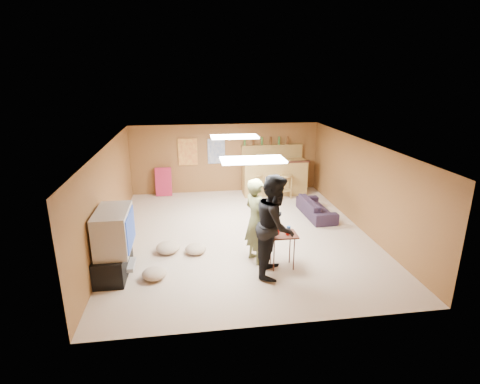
{
  "coord_description": "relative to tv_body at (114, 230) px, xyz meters",
  "views": [
    {
      "loc": [
        -1.2,
        -8.27,
        3.73
      ],
      "look_at": [
        0.0,
        0.2,
        1.0
      ],
      "focal_mm": 28.0,
      "sensor_mm": 36.0,
      "label": 1
    }
  ],
  "objects": [
    {
      "name": "tv_body",
      "position": [
        0.0,
        0.0,
        0.0
      ],
      "size": [
        0.6,
        1.1,
        0.8
      ],
      "primitive_type": "cube",
      "color": "#B2B2B7",
      "rests_on": "tv_stand"
    },
    {
      "name": "bar_shelf",
      "position": [
        4.15,
        4.9,
        0.6
      ],
      "size": [
        2.0,
        0.18,
        0.05
      ],
      "primitive_type": "cube",
      "color": "olive",
      "rests_on": "bar_backing"
    },
    {
      "name": "bar_counter",
      "position": [
        4.15,
        4.45,
        -0.35
      ],
      "size": [
        2.0,
        0.6,
        1.1
      ],
      "primitive_type": "cube",
      "color": "olive",
      "rests_on": "ground"
    },
    {
      "name": "folding_chair_stack",
      "position": [
        0.65,
        4.8,
        -0.45
      ],
      "size": [
        0.5,
        0.26,
        0.91
      ],
      "primitive_type": "cube",
      "rotation": [
        -0.14,
        0.0,
        0.0
      ],
      "color": "#B12042",
      "rests_on": "ground"
    },
    {
      "name": "wall_back",
      "position": [
        2.65,
        5.0,
        0.2
      ],
      "size": [
        6.0,
        0.02,
        2.2
      ],
      "primitive_type": "cube",
      "color": "brown",
      "rests_on": "ground"
    },
    {
      "name": "ground",
      "position": [
        2.65,
        1.5,
        -0.9
      ],
      "size": [
        7.0,
        7.0,
        0.0
      ],
      "primitive_type": "plane",
      "color": "#C5AC96",
      "rests_on": "ground"
    },
    {
      "name": "person_olive",
      "position": [
        2.75,
        0.12,
        -0.01
      ],
      "size": [
        0.64,
        0.76,
        1.77
      ],
      "primitive_type": "imported",
      "rotation": [
        0.0,
        0.0,
        1.96
      ],
      "color": "brown",
      "rests_on": "ground"
    },
    {
      "name": "bottle_row",
      "position": [
        3.95,
        4.88,
        0.75
      ],
      "size": [
        1.48,
        0.08,
        0.26
      ],
      "primitive_type": null,
      "color": "#3F7233",
      "rests_on": "bar_shelf"
    },
    {
      "name": "wall_front",
      "position": [
        2.65,
        -2.0,
        0.2
      ],
      "size": [
        6.0,
        0.02,
        2.2
      ],
      "primitive_type": "cube",
      "color": "brown",
      "rests_on": "ground"
    },
    {
      "name": "bar_stool_left",
      "position": [
        3.59,
        4.26,
        -0.27
      ],
      "size": [
        0.47,
        0.47,
        1.25
      ],
      "primitive_type": null,
      "rotation": [
        0.0,
        0.0,
        -0.21
      ],
      "color": "olive",
      "rests_on": "ground"
    },
    {
      "name": "person_black",
      "position": [
        3.02,
        -0.41,
        0.09
      ],
      "size": [
        1.03,
        1.16,
        1.97
      ],
      "primitive_type": "imported",
      "rotation": [
        0.0,
        0.0,
        1.22
      ],
      "color": "black",
      "rests_on": "ground"
    },
    {
      "name": "cup_red_far",
      "position": [
        3.3,
        -0.28,
        -0.13
      ],
      "size": [
        0.09,
        0.09,
        0.1
      ],
      "primitive_type": "cylinder",
      "rotation": [
        0.0,
        0.0,
        0.39
      ],
      "color": "#B0120B",
      "rests_on": "tray_table"
    },
    {
      "name": "poster_left",
      "position": [
        1.45,
        4.96,
        0.45
      ],
      "size": [
        0.6,
        0.03,
        0.85
      ],
      "primitive_type": "cube",
      "color": "#BF3F26",
      "rests_on": "wall_back"
    },
    {
      "name": "bar_lip",
      "position": [
        4.15,
        4.2,
        0.2
      ],
      "size": [
        2.1,
        0.12,
        0.05
      ],
      "primitive_type": "cube",
      "color": "#3B1B13",
      "rests_on": "bar_counter"
    },
    {
      "name": "wall_right",
      "position": [
        5.65,
        1.5,
        0.2
      ],
      "size": [
        0.02,
        7.0,
        2.2
      ],
      "primitive_type": "cube",
      "color": "brown",
      "rests_on": "ground"
    },
    {
      "name": "cushion_near_tv",
      "position": [
        0.93,
        0.74,
        -0.78
      ],
      "size": [
        0.63,
        0.63,
        0.23
      ],
      "primitive_type": "ellipsoid",
      "rotation": [
        0.0,
        0.0,
        0.27
      ],
      "color": "tan",
      "rests_on": "ground"
    },
    {
      "name": "cup_blue",
      "position": [
        3.36,
        -0.14,
        -0.12
      ],
      "size": [
        0.1,
        0.1,
        0.11
      ],
      "primitive_type": "cylinder",
      "rotation": [
        0.0,
        0.0,
        0.26
      ],
      "color": "navy",
      "rests_on": "tray_table"
    },
    {
      "name": "bar_stool_right",
      "position": [
        4.42,
        4.01,
        -0.26
      ],
      "size": [
        0.53,
        0.53,
        1.28
      ],
      "primitive_type": null,
      "rotation": [
        0.0,
        0.0,
        -0.38
      ],
      "color": "olive",
      "rests_on": "ground"
    },
    {
      "name": "cushion_mid",
      "position": [
        1.53,
        0.62,
        -0.8
      ],
      "size": [
        0.58,
        0.58,
        0.2
      ],
      "primitive_type": "ellipsoid",
      "rotation": [
        0.0,
        0.0,
        0.35
      ],
      "color": "tan",
      "rests_on": "ground"
    },
    {
      "name": "poster_right",
      "position": [
        2.35,
        4.96,
        0.45
      ],
      "size": [
        0.55,
        0.03,
        0.8
      ],
      "primitive_type": "cube",
      "color": "#334C99",
      "rests_on": "wall_back"
    },
    {
      "name": "sofa",
      "position": [
        4.84,
        2.39,
        -0.67
      ],
      "size": [
        0.68,
        1.62,
        0.47
      ],
      "primitive_type": "imported",
      "rotation": [
        0.0,
        0.0,
        1.61
      ],
      "color": "black",
      "rests_on": "ground"
    },
    {
      "name": "tv_screen",
      "position": [
        0.31,
        0.0,
        0.0
      ],
      "size": [
        0.02,
        0.95,
        0.65
      ],
      "primitive_type": "cube",
      "color": "navy",
      "rests_on": "tv_body"
    },
    {
      "name": "wall_left",
      "position": [
        -0.35,
        1.5,
        0.2
      ],
      "size": [
        0.02,
        7.0,
        2.2
      ],
      "primitive_type": "cube",
      "color": "brown",
      "rests_on": "ground"
    },
    {
      "name": "dvd_box",
      "position": [
        0.15,
        0.0,
        -0.75
      ],
      "size": [
        0.35,
        0.5,
        0.08
      ],
      "primitive_type": "cube",
      "color": "#B2B2B7",
      "rests_on": "tv_stand"
    },
    {
      "name": "cup_red_near",
      "position": [
        3.12,
        -0.21,
        -0.13
      ],
      "size": [
        0.08,
        0.08,
        0.11
      ],
      "primitive_type": "cylinder",
      "rotation": [
        0.0,
        0.0,
        -0.09
      ],
      "color": "#B0120B",
      "rests_on": "tray_table"
    },
    {
      "name": "ceiling_panel_front",
      "position": [
        2.65,
        0.0,
        1.27
      ],
      "size": [
        1.2,
        0.6,
        0.04
      ],
      "primitive_type": "cube",
      "color": "white",
      "rests_on": "ceiling"
    },
    {
      "name": "tv_stand",
      "position": [
        -0.07,
        0.0,
        -0.65
      ],
      "size": [
        0.55,
        1.3,
        0.5
      ],
      "primitive_type": "cube",
      "color": "black",
      "rests_on": "ground"
    },
    {
      "name": "ceiling_panel_back",
      "position": [
        2.65,
        2.7,
        1.27
      ],
      "size": [
        1.2,
        0.6,
        0.04
      ],
      "primitive_type": "cube",
      "color": "white",
      "rests_on": "ceiling"
    },
    {
      "name": "bar_backing",
      "position": [
        4.15,
        4.92,
        0.3
      ],
      "size": [
        2.0,
        0.14,
        0.6
      ],
      "primitive_type": "cube",
      "color": "olive",
      "rests_on": "bar_counter"
    },
    {
      "name": "tray_table",
      "position": [
        3.22,
        -0.23,
        -0.54
      ],
      "size": [
        0.55,
        0.44,
        0.72
      ],
      "primitive_type": "cube",
      "rotation": [
        0.0,
        0.0,
        0.0
      ],
      "color": "#3B1B13",
      "rests_on": "ground"
    },
    {
      "name": "ceiling",
      "position": [
        2.65,
        1.5,
        1.3
      ],
      "size": [
        6.0,
        7.0,
        0.02
      ],
      "primitive_type": "cube",
      "color": "silver",
      "rests_on": "ground"
    },
    {
      "name": "cushion_far",
      "position": [
        0.72,
        -0.33,
        -0.8
      ],
      "size": [
        0.54,
        0.54,
        0.21
      ],
      "primitive_type": "ellipsoid",
      "rotation": [
        0.0,
        0.0,
        0.18
      ],
      "color": "tan",
      "rests_on": "ground"
    }
  ]
}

